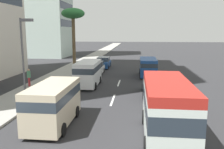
{
  "coord_description": "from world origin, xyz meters",
  "views": [
    {
      "loc": [
        -2.26,
        -1.89,
        5.46
      ],
      "look_at": [
        19.62,
        0.42,
        1.49
      ],
      "focal_mm": 37.98,
      "sensor_mm": 36.0,
      "label": 1
    }
  ],
  "objects_px": {
    "car_fourth": "(103,63)",
    "car_fifth": "(154,87)",
    "van_second": "(88,72)",
    "pedestrian_by_tree": "(29,77)",
    "street_lamp": "(24,52)",
    "car_seventh": "(96,68)",
    "minibus_third": "(166,107)",
    "palm_tree": "(73,16)",
    "van_sixth": "(54,102)",
    "van_lead": "(148,66)"
  },
  "relations": [
    {
      "from": "minibus_third",
      "to": "street_lamp",
      "type": "relative_size",
      "value": 1.01
    },
    {
      "from": "van_sixth",
      "to": "palm_tree",
      "type": "distance_m",
      "value": 24.16
    },
    {
      "from": "car_fourth",
      "to": "van_sixth",
      "type": "height_order",
      "value": "van_sixth"
    },
    {
      "from": "minibus_third",
      "to": "car_seventh",
      "type": "height_order",
      "value": "minibus_third"
    },
    {
      "from": "van_sixth",
      "to": "pedestrian_by_tree",
      "type": "relative_size",
      "value": 2.82
    },
    {
      "from": "van_lead",
      "to": "car_fifth",
      "type": "bearing_deg",
      "value": -179.37
    },
    {
      "from": "car_fifth",
      "to": "car_seventh",
      "type": "height_order",
      "value": "car_seventh"
    },
    {
      "from": "car_fourth",
      "to": "car_seventh",
      "type": "relative_size",
      "value": 1.12
    },
    {
      "from": "van_lead",
      "to": "minibus_third",
      "type": "distance_m",
      "value": 17.46
    },
    {
      "from": "car_fourth",
      "to": "car_fifth",
      "type": "height_order",
      "value": "car_fourth"
    },
    {
      "from": "van_second",
      "to": "street_lamp",
      "type": "xyz_separation_m",
      "value": [
        -7.23,
        3.09,
        2.62
      ]
    },
    {
      "from": "minibus_third",
      "to": "car_fourth",
      "type": "height_order",
      "value": "minibus_third"
    },
    {
      "from": "van_sixth",
      "to": "car_fourth",
      "type": "bearing_deg",
      "value": -179.23
    },
    {
      "from": "van_lead",
      "to": "pedestrian_by_tree",
      "type": "distance_m",
      "value": 14.05
    },
    {
      "from": "car_fourth",
      "to": "pedestrian_by_tree",
      "type": "bearing_deg",
      "value": -21.56
    },
    {
      "from": "minibus_third",
      "to": "van_second",
      "type": "bearing_deg",
      "value": 29.43
    },
    {
      "from": "van_sixth",
      "to": "pedestrian_by_tree",
      "type": "height_order",
      "value": "van_sixth"
    },
    {
      "from": "car_fifth",
      "to": "van_sixth",
      "type": "bearing_deg",
      "value": 139.15
    },
    {
      "from": "minibus_third",
      "to": "palm_tree",
      "type": "relative_size",
      "value": 0.71
    },
    {
      "from": "car_fifth",
      "to": "car_seventh",
      "type": "distance_m",
      "value": 12.14
    },
    {
      "from": "van_lead",
      "to": "street_lamp",
      "type": "bearing_deg",
      "value": 144.77
    },
    {
      "from": "car_fourth",
      "to": "van_lead",
      "type": "bearing_deg",
      "value": 44.86
    },
    {
      "from": "van_lead",
      "to": "minibus_third",
      "type": "height_order",
      "value": "minibus_third"
    },
    {
      "from": "van_sixth",
      "to": "car_seventh",
      "type": "xyz_separation_m",
      "value": [
        17.34,
        0.5,
        -0.66
      ]
    },
    {
      "from": "van_second",
      "to": "minibus_third",
      "type": "distance_m",
      "value": 13.1
    },
    {
      "from": "car_fifth",
      "to": "street_lamp",
      "type": "height_order",
      "value": "street_lamp"
    },
    {
      "from": "car_seventh",
      "to": "car_fifth",
      "type": "bearing_deg",
      "value": 34.16
    },
    {
      "from": "pedestrian_by_tree",
      "to": "palm_tree",
      "type": "xyz_separation_m",
      "value": [
        13.72,
        -0.94,
        6.72
      ]
    },
    {
      "from": "palm_tree",
      "to": "van_second",
      "type": "bearing_deg",
      "value": -159.03
    },
    {
      "from": "van_lead",
      "to": "van_second",
      "type": "height_order",
      "value": "van_second"
    },
    {
      "from": "minibus_third",
      "to": "pedestrian_by_tree",
      "type": "relative_size",
      "value": 3.64
    },
    {
      "from": "car_fourth",
      "to": "palm_tree",
      "type": "height_order",
      "value": "palm_tree"
    },
    {
      "from": "pedestrian_by_tree",
      "to": "street_lamp",
      "type": "distance_m",
      "value": 7.15
    },
    {
      "from": "car_fourth",
      "to": "car_fifth",
      "type": "relative_size",
      "value": 1.03
    },
    {
      "from": "car_fifth",
      "to": "palm_tree",
      "type": "height_order",
      "value": "palm_tree"
    },
    {
      "from": "van_second",
      "to": "street_lamp",
      "type": "bearing_deg",
      "value": -23.16
    },
    {
      "from": "van_lead",
      "to": "van_second",
      "type": "relative_size",
      "value": 1.01
    },
    {
      "from": "minibus_third",
      "to": "street_lamp",
      "type": "xyz_separation_m",
      "value": [
        4.18,
        9.53,
        2.39
      ]
    },
    {
      "from": "minibus_third",
      "to": "street_lamp",
      "type": "bearing_deg",
      "value": 66.3
    },
    {
      "from": "car_fourth",
      "to": "car_seventh",
      "type": "distance_m",
      "value": 5.59
    },
    {
      "from": "van_second",
      "to": "minibus_third",
      "type": "relative_size",
      "value": 0.8
    },
    {
      "from": "car_fourth",
      "to": "street_lamp",
      "type": "xyz_separation_m",
      "value": [
        -19.82,
        2.85,
        3.28
      ]
    },
    {
      "from": "street_lamp",
      "to": "car_seventh",
      "type": "bearing_deg",
      "value": -10.57
    },
    {
      "from": "van_sixth",
      "to": "street_lamp",
      "type": "distance_m",
      "value": 5.16
    },
    {
      "from": "van_second",
      "to": "car_fourth",
      "type": "relative_size",
      "value": 1.07
    },
    {
      "from": "street_lamp",
      "to": "minibus_third",
      "type": "bearing_deg",
      "value": -113.7
    },
    {
      "from": "car_fourth",
      "to": "van_second",
      "type": "bearing_deg",
      "value": 1.08
    },
    {
      "from": "palm_tree",
      "to": "street_lamp",
      "type": "height_order",
      "value": "palm_tree"
    },
    {
      "from": "van_lead",
      "to": "car_fifth",
      "type": "distance_m",
      "value": 9.09
    },
    {
      "from": "van_second",
      "to": "pedestrian_by_tree",
      "type": "xyz_separation_m",
      "value": [
        -1.27,
        5.71,
        -0.33
      ]
    }
  ]
}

